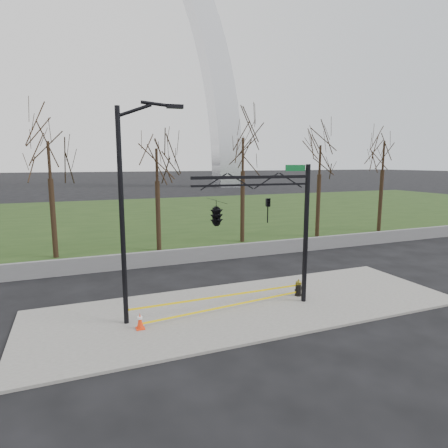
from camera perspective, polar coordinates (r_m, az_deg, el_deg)
name	(u,v)px	position (r m, az deg, el deg)	size (l,w,h in m)	color
ground	(250,308)	(16.38, 3.87, -12.50)	(500.00, 500.00, 0.00)	black
sidewalk	(250,307)	(16.36, 3.87, -12.34)	(18.00, 6.00, 0.10)	slate
grass_strip	(136,216)	(44.59, -13.14, 1.23)	(120.00, 40.00, 0.06)	#1E3413
guardrail	(193,255)	(23.36, -4.70, -4.69)	(60.00, 0.30, 0.90)	#59595B
gateway_arch	(96,35)	(92.77, -18.75, 25.35)	(66.00, 6.00, 65.00)	silver
tree_row	(157,189)	(26.30, -10.11, 5.16)	(43.43, 4.00, 8.51)	black
fire_hydrant	(299,288)	(17.68, 11.17, -9.45)	(0.47, 0.31, 0.76)	black
traffic_cone	(140,321)	(14.45, -12.54, -14.06)	(0.31, 0.31, 0.61)	#F4320C
street_light	(128,201)	(14.02, -14.30, 3.35)	(2.39, 0.40, 8.21)	black
traffic_signal_mast	(235,212)	(14.78, 1.65, 1.78)	(5.10, 2.50, 6.00)	black
caution_tape	(224,301)	(15.84, 0.00, -11.54)	(7.64, 0.83, 0.40)	yellow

